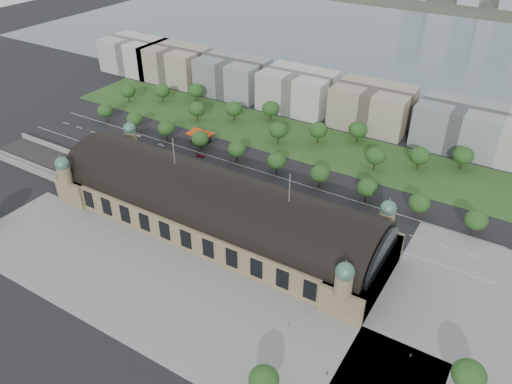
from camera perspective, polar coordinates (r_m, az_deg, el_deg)
The scene contains 58 objects.
ground at distance 217.79m, azimuth -4.60°, elevation -3.96°, with size 900.00×900.00×0.00m, color black.
station at distance 211.82m, azimuth -4.72°, elevation -1.73°, with size 150.00×48.40×44.30m.
track_cutting at distance 286.43m, azimuth -23.11°, elevation 3.15°, with size 70.00×24.00×3.10m.
plaza_south at distance 187.39m, azimuth -10.02°, elevation -11.76°, with size 190.00×48.00×0.12m, color gray.
plaza_east at distance 190.32m, azimuth 22.33°, elevation -13.45°, with size 56.00×100.00×0.12m, color gray.
road_slab at distance 253.14m, azimuth -3.29°, elevation 1.85°, with size 260.00×26.00×0.10m, color black.
grass_belt at distance 292.13m, azimuth 3.66°, elevation 6.31°, with size 300.00×45.00×0.10m, color #2B5120.
petrol_station at distance 288.81m, azimuth -5.83°, elevation 6.53°, with size 14.00×13.00×5.05m.
lake at distance 468.08m, azimuth 17.88°, elevation 15.16°, with size 700.00×320.00×0.08m, color slate.
far_shore at distance 658.72m, azimuth 23.01°, elevation 19.02°, with size 700.00×120.00×0.14m, color #44513D.
office_0 at distance 405.02m, azimuth -13.68°, elevation 14.97°, with size 45.00×32.00×24.00m, color beige.
office_1 at distance 378.90m, azimuth -9.16°, elevation 14.25°, with size 45.00×32.00×24.00m, color tan.
office_2 at distance 349.96m, azimuth -2.67°, elevation 13.06°, with size 45.00×32.00×24.00m, color gray.
office_3 at distance 326.16m, azimuth 4.79°, elevation 11.48°, with size 45.00×32.00×24.00m, color beige.
office_4 at distance 308.69m, azimuth 13.15°, elevation 9.46°, with size 45.00×32.00×24.00m, color tan.
office_5 at distance 298.66m, azimuth 22.18°, elevation 7.03°, with size 45.00×32.00×24.00m, color gray.
tree_row_0 at distance 320.82m, azimuth -16.85°, elevation 8.91°, with size 9.60×9.60×11.52m.
tree_row_1 at distance 304.39m, azimuth -13.71°, elevation 8.10°, with size 9.60×9.60×11.52m.
tree_row_2 at distance 289.03m, azimuth -10.24°, elevation 7.17°, with size 9.60×9.60×11.52m.
tree_row_3 at distance 274.91m, azimuth -6.41°, elevation 6.11°, with size 9.60×9.60×11.52m.
tree_row_4 at distance 262.23m, azimuth -2.21°, elevation 4.91°, with size 9.60×9.60×11.52m.
tree_row_5 at distance 251.20m, azimuth 2.37°, elevation 3.57°, with size 9.60×9.60×11.52m.
tree_row_6 at distance 242.06m, azimuth 7.31°, elevation 2.09°, with size 9.60×9.60×11.52m.
tree_row_7 at distance 235.03m, azimuth 12.59°, elevation 0.49°, with size 9.60×9.60×11.52m.
tree_row_8 at distance 230.29m, azimuth 18.14°, elevation -1.19°, with size 9.60×9.60×11.52m.
tree_row_9 at distance 228.00m, azimuth 23.87°, elevation -2.91°, with size 9.60×9.60×11.52m.
tree_belt_0 at distance 346.14m, azimuth -14.44°, elevation 11.14°, with size 10.40×10.40×12.48m.
tree_belt_1 at distance 341.59m, azimuth -10.70°, elevation 11.32°, with size 10.40×10.40×12.48m.
tree_belt_2 at distance 338.47m, azimuth -6.88°, elevation 11.45°, with size 10.40×10.40×12.48m.
tree_belt_3 at distance 310.11m, azimuth -6.78°, elevation 9.41°, with size 10.40×10.40×12.48m.
tree_belt_4 at distance 308.55m, azimuth -2.57°, elevation 9.49°, with size 10.40×10.40×12.48m.
tree_belt_5 at distance 308.62m, azimuth 1.66°, elevation 9.51°, with size 10.40×10.40×12.48m.
tree_belt_6 at distance 281.10m, azimuth 2.56°, elevation 7.06°, with size 10.40×10.40×12.48m.
tree_belt_7 at distance 283.23m, azimuth 7.13°, elevation 7.03°, with size 10.40×10.40×12.48m.
tree_belt_8 at distance 287.11m, azimuth 11.62°, elevation 6.97°, with size 10.40×10.40×12.48m.
tree_belt_9 at distance 261.47m, azimuth 13.52°, elevation 4.03°, with size 10.40×10.40×12.48m.
tree_belt_10 at distance 267.83m, azimuth 18.20°, elevation 3.96°, with size 10.40×10.40×12.48m.
tree_belt_11 at distance 275.88m, azimuth 22.64°, elevation 3.88°, with size 10.40×10.40×12.48m.
tree_plaza_ne at distance 165.39m, azimuth 23.16°, elevation -18.66°, with size 10.00×10.00×11.69m.
tree_plaza_s at distance 153.35m, azimuth 0.91°, elevation -20.63°, with size 9.00×9.00×10.64m.
traffic_car_1 at distance 285.59m, azimuth -10.81°, elevation 5.27°, with size 1.48×4.26×1.40m, color gray.
traffic_car_2 at distance 274.58m, azimuth -10.32°, elevation 4.15°, with size 2.43×5.28×1.47m, color black.
traffic_car_3 at distance 271.27m, azimuth -6.35°, elevation 4.12°, with size 1.96×4.83×1.40m, color maroon.
traffic_car_4 at distance 228.66m, azimuth 3.64°, elevation -1.70°, with size 1.65×4.10×1.40m, color #182244.
traffic_car_6 at distance 215.18m, azimuth 15.78°, elevation -5.56°, with size 2.60×5.65×1.57m, color silver.
parked_car_0 at distance 267.87m, azimuth -12.67°, elevation 3.07°, with size 1.40×4.01×1.32m, color black.
parked_car_1 at distance 255.56m, azimuth -10.23°, elevation 1.85°, with size 2.42×5.24×1.46m, color maroon.
parked_car_2 at distance 264.77m, azimuth -12.71°, elevation 2.69°, with size 1.90×4.67×1.35m, color #1A2949.
parked_car_3 at distance 258.26m, azimuth -9.70°, elevation 2.24°, with size 1.54×3.83×1.31m, color slate.
parked_car_4 at distance 245.13m, azimuth -7.00°, elevation 0.73°, with size 1.75×5.02×1.65m, color silver.
parked_car_5 at distance 247.86m, azimuth -7.88°, elevation 1.01°, with size 2.26×4.90×1.36m, color gray.
parked_car_6 at distance 251.69m, azimuth -9.09°, elevation 1.45°, with size 2.10×5.16×1.50m, color black.
bus_west at distance 241.15m, azimuth -3.38°, elevation 0.56°, with size 2.58×11.03×3.07m, color #AA1E1B.
bus_mid at distance 235.49m, azimuth 1.33°, elevation -0.22°, with size 2.79×11.94×3.33m, color beige.
bus_east at distance 222.48m, azimuth 7.99°, elevation -2.79°, with size 2.78×11.87×3.31m, color beige.
pedestrian_0 at distance 174.72m, azimuth 3.73°, elevation -14.96°, with size 0.79×0.45×1.62m, color gray.
pedestrian_1 at distance 163.49m, azimuth 8.16°, elevation -19.83°, with size 0.63×0.41×1.72m, color gray.
pedestrian_2 at distance 173.37m, azimuth 17.28°, elevation -17.36°, with size 0.85×0.49×1.75m, color gray.
Camera 1 is at (105.92, -139.03, 129.94)m, focal length 35.00 mm.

